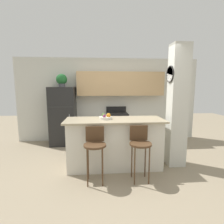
{
  "coord_description": "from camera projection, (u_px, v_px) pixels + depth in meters",
  "views": [
    {
      "loc": [
        -0.34,
        -3.52,
        1.69
      ],
      "look_at": [
        0.0,
        0.68,
        1.08
      ],
      "focal_mm": 28.0,
      "sensor_mm": 36.0,
      "label": 1
    }
  ],
  "objects": [
    {
      "name": "ground_plane",
      "position": [
        115.0,
        166.0,
        3.74
      ],
      "size": [
        14.0,
        14.0,
        0.0
      ],
      "primitive_type": "plane",
      "color": "gray"
    },
    {
      "name": "wall_back",
      "position": [
        113.0,
        93.0,
        5.4
      ],
      "size": [
        5.6,
        0.38,
        2.55
      ],
      "color": "silver",
      "rests_on": "ground_plane"
    },
    {
      "name": "pillar_right",
      "position": [
        177.0,
        106.0,
        3.66
      ],
      "size": [
        0.38,
        0.34,
        2.55
      ],
      "color": "silver",
      "rests_on": "ground_plane"
    },
    {
      "name": "counter_bar",
      "position": [
        115.0,
        143.0,
        3.67
      ],
      "size": [
        2.03,
        0.76,
        1.03
      ],
      "color": "silver",
      "rests_on": "ground_plane"
    },
    {
      "name": "refrigerator",
      "position": [
        63.0,
        116.0,
        5.09
      ],
      "size": [
        0.72,
        0.63,
        1.68
      ],
      "color": "black",
      "rests_on": "ground_plane"
    },
    {
      "name": "stove_range",
      "position": [
        117.0,
        128.0,
        5.29
      ],
      "size": [
        0.62,
        0.62,
        1.07
      ],
      "color": "silver",
      "rests_on": "ground_plane"
    },
    {
      "name": "bar_stool_left",
      "position": [
        95.0,
        146.0,
        3.06
      ],
      "size": [
        0.39,
        0.39,
        0.99
      ],
      "color": "#4C331E",
      "rests_on": "ground_plane"
    },
    {
      "name": "bar_stool_right",
      "position": [
        140.0,
        144.0,
        3.12
      ],
      "size": [
        0.39,
        0.39,
        0.99
      ],
      "color": "#4C331E",
      "rests_on": "ground_plane"
    },
    {
      "name": "potted_plant_on_fridge",
      "position": [
        62.0,
        80.0,
        4.94
      ],
      "size": [
        0.31,
        0.31,
        0.37
      ],
      "color": "#4C4C51",
      "rests_on": "refrigerator"
    },
    {
      "name": "fruit_bowl",
      "position": [
        106.0,
        117.0,
        3.6
      ],
      "size": [
        0.27,
        0.27,
        0.12
      ],
      "color": "silver",
      "rests_on": "counter_bar"
    },
    {
      "name": "trash_bin",
      "position": [
        83.0,
        139.0,
        5.03
      ],
      "size": [
        0.28,
        0.28,
        0.38
      ],
      "color": "#59595B",
      "rests_on": "ground_plane"
    }
  ]
}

